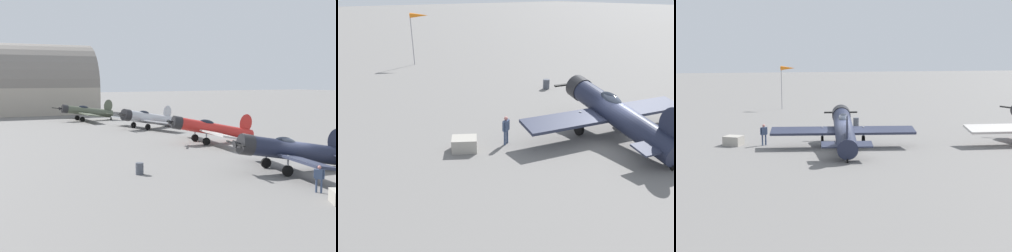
# 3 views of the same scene
# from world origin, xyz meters

# --- Properties ---
(ground_plane) EXTENTS (400.00, 400.00, 0.00)m
(ground_plane) POSITION_xyz_m (0.00, 0.00, 0.00)
(ground_plane) COLOR slate
(airplane_foreground) EXTENTS (9.30, 11.03, 3.18)m
(airplane_foreground) POSITION_xyz_m (-0.47, 0.11, 1.56)
(airplane_foreground) COLOR #1E2338
(airplane_foreground) RESTS_ON ground_plane
(ground_crew_mechanic) EXTENTS (0.40, 0.59, 1.66)m
(ground_crew_mechanic) POSITION_xyz_m (-3.46, -5.49, 1.01)
(ground_crew_mechanic) COLOR #384766
(ground_crew_mechanic) RESTS_ON ground_plane
(equipment_crate) EXTENTS (1.63, 1.71, 0.73)m
(equipment_crate) POSITION_xyz_m (-4.20, -7.77, 0.37)
(equipment_crate) COLOR #9E998E
(equipment_crate) RESTS_ON ground_plane
(fuel_drum) EXTENTS (0.60, 0.60, 0.85)m
(fuel_drum) POSITION_xyz_m (-10.58, 4.48, 0.42)
(fuel_drum) COLOR #474C56
(fuel_drum) RESTS_ON ground_plane
(windsock_mast) EXTENTS (1.59, 1.99, 5.82)m
(windsock_mast) POSITION_xyz_m (-27.31, 0.36, 5.32)
(windsock_mast) COLOR gray
(windsock_mast) RESTS_ON ground_plane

